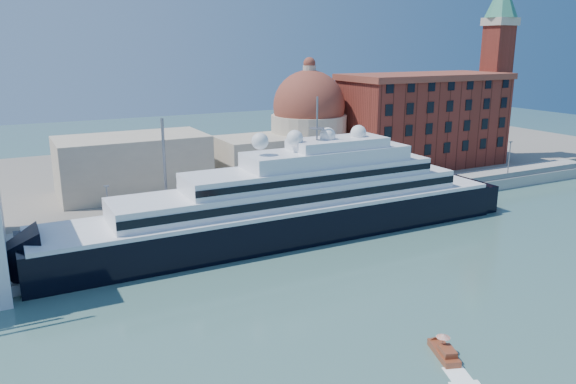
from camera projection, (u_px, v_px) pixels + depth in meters
ground at (376, 284)px, 77.88m from camera, size 400.00×400.00×0.00m
quay at (270, 212)px, 106.72m from camera, size 180.00×10.00×2.50m
land at (200, 172)px, 141.96m from camera, size 260.00×72.00×2.00m
quay_fence at (280, 209)px, 102.39m from camera, size 180.00×0.10×1.20m
superyacht at (270, 213)px, 94.05m from camera, size 93.21×12.92×27.86m
water_taxi at (444, 352)px, 59.63m from camera, size 3.35×5.42×2.44m
warehouse at (423, 120)px, 142.19m from camera, size 43.00×19.00×23.25m
campanile at (497, 58)px, 149.09m from camera, size 8.40×8.40×47.00m
church at (250, 141)px, 127.46m from camera, size 66.00×18.00×25.50m
lamp_posts at (208, 178)px, 97.39m from camera, size 120.80×2.40×18.00m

